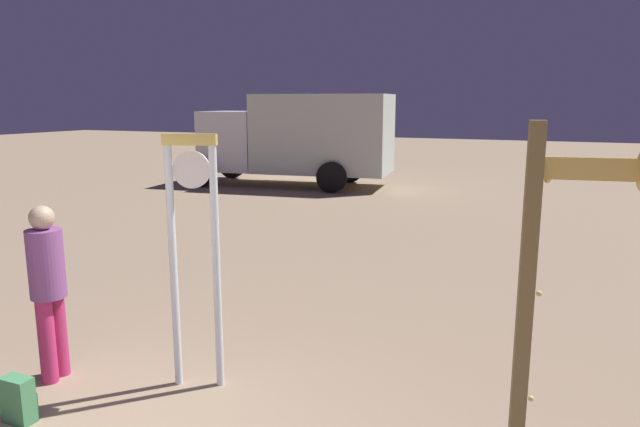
{
  "coord_description": "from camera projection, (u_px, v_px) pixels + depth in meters",
  "views": [
    {
      "loc": [
        2.73,
        -2.49,
        2.6
      ],
      "look_at": [
        -0.11,
        4.17,
        1.2
      ],
      "focal_mm": 32.29,
      "sensor_mm": 36.0,
      "label": 1
    }
  ],
  "objects": [
    {
      "name": "standing_clock",
      "position": [
        194.0,
        239.0,
        5.15
      ],
      "size": [
        0.47,
        0.24,
        2.34
      ],
      "color": "white",
      "rests_on": "ground_plane"
    },
    {
      "name": "arrow_sign",
      "position": [
        573.0,
        253.0,
        3.67
      ],
      "size": [
        0.9,
        0.32,
        2.49
      ],
      "color": "olive",
      "rests_on": "ground_plane"
    },
    {
      "name": "person_near_clock",
      "position": [
        48.0,
        284.0,
        5.35
      ],
      "size": [
        0.32,
        0.32,
        1.68
      ],
      "color": "#C12D65",
      "rests_on": "ground_plane"
    },
    {
      "name": "backpack",
      "position": [
        19.0,
        400.0,
        4.73
      ],
      "size": [
        0.26,
        0.18,
        0.39
      ],
      "color": "#448A57",
      "rests_on": "ground_plane"
    },
    {
      "name": "box_truck_near",
      "position": [
        300.0,
        136.0,
        18.04
      ],
      "size": [
        6.38,
        3.08,
        2.85
      ],
      "color": "silver",
      "rests_on": "ground_plane"
    }
  ]
}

